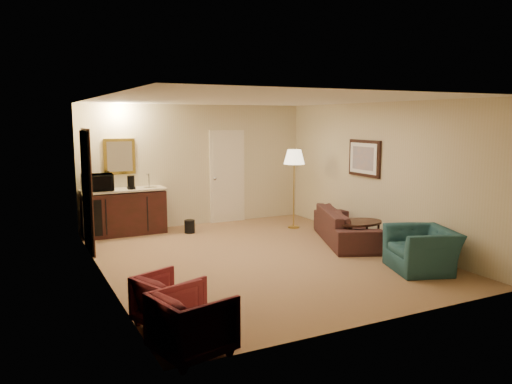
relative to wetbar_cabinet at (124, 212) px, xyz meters
The scene contains 12 objects.
ground 3.21m from the wetbar_cabinet, 58.76° to the right, with size 6.00×6.00×0.00m, color #98724D.
room_walls 2.79m from the wetbar_cabinet, 51.47° to the right, with size 5.02×6.01×2.61m.
wetbar_cabinet is the anchor object (origin of this frame).
sofa 4.38m from the wetbar_cabinet, 34.73° to the right, with size 2.12×0.62×0.83m, color black.
teal_armchair 5.70m from the wetbar_cabinet, 51.48° to the right, with size 1.00×0.65×0.87m, color #1D3E4A.
rose_chair_near 4.75m from the wetbar_cabinet, 96.05° to the right, with size 0.62×0.58×0.64m, color maroon.
rose_chair_far 5.54m from the wetbar_cabinet, 95.18° to the right, with size 0.69×0.64×0.71m, color maroon.
coffee_table 4.61m from the wetbar_cabinet, 41.48° to the right, with size 0.89×0.60×0.51m, color black.
floor_lamp 3.51m from the wetbar_cabinet, 16.35° to the right, with size 0.44×0.44×1.67m, color #B6933C.
waste_bin 1.33m from the wetbar_cabinet, 21.31° to the right, with size 0.21×0.21×0.26m, color black.
microwave 0.83m from the wetbar_cabinet, behind, with size 0.59×0.32×0.40m, color black.
coffee_maker 0.62m from the wetbar_cabinet, 37.69° to the right, with size 0.14×0.14×0.27m, color black.
Camera 1 is at (-3.66, -7.22, 2.30)m, focal length 35.00 mm.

